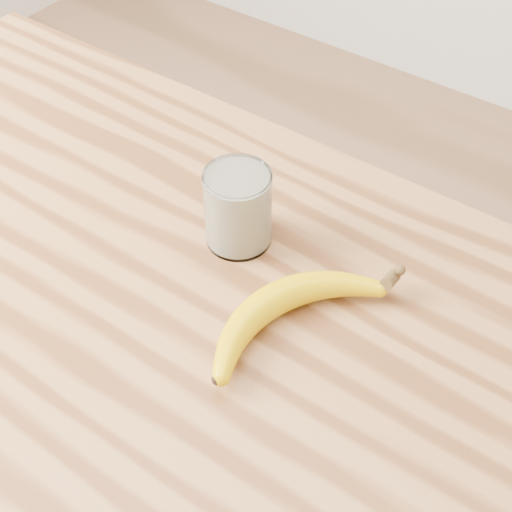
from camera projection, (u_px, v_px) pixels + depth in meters
The scene contains 3 objects.
table at pixel (105, 336), 1.00m from camera, with size 1.20×0.80×0.90m.
smoothie_glass at pixel (238, 208), 0.91m from camera, with size 0.09×0.09×0.11m.
banana at pixel (275, 298), 0.85m from camera, with size 0.12×0.34×0.04m, color #C89D00, non-canonical shape.
Camera 1 is at (0.52, -0.36, 1.58)m, focal length 50.00 mm.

